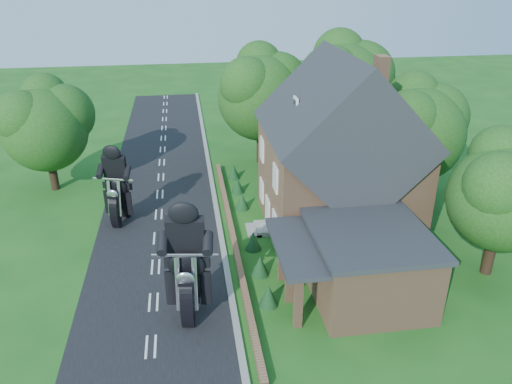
{
  "coord_description": "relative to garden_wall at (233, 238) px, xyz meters",
  "views": [
    {
      "loc": [
        1.95,
        -19.49,
        14.55
      ],
      "look_at": [
        5.68,
        5.47,
        2.8
      ],
      "focal_mm": 35.0,
      "sensor_mm": 36.0,
      "label": 1
    }
  ],
  "objects": [
    {
      "name": "motorcycle_lead",
      "position": [
        -2.59,
        -6.2,
        0.67
      ],
      "size": [
        0.73,
        1.91,
        1.73
      ],
      "primitive_type": null,
      "rotation": [
        0.0,
        0.0,
        3.0
      ],
      "color": "black",
      "rests_on": "ground"
    },
    {
      "name": "ground",
      "position": [
        -4.3,
        -5.0,
        -0.2
      ],
      "size": [
        120.0,
        120.0,
        0.0
      ],
      "primitive_type": "plane",
      "color": "#1A5217",
      "rests_on": "ground"
    },
    {
      "name": "kerb",
      "position": [
        -0.65,
        -5.0,
        -0.14
      ],
      "size": [
        0.3,
        80.0,
        0.12
      ],
      "primitive_type": "cube",
      "color": "gray",
      "rests_on": "ground"
    },
    {
      "name": "shrub_b",
      "position": [
        1.0,
        -3.5,
        0.35
      ],
      "size": [
        0.9,
        0.9,
        1.1
      ],
      "primitive_type": "cone",
      "color": "#103418",
      "rests_on": "ground"
    },
    {
      "name": "shrub_a",
      "position": [
        1.0,
        -6.0,
        0.35
      ],
      "size": [
        0.9,
        0.9,
        1.1
      ],
      "primitive_type": "cone",
      "color": "#103418",
      "rests_on": "ground"
    },
    {
      "name": "garden_wall",
      "position": [
        0.0,
        0.0,
        0.0
      ],
      "size": [
        0.3,
        22.0,
        0.4
      ],
      "primitive_type": "cube",
      "color": "#91684A",
      "rests_on": "ground"
    },
    {
      "name": "shrub_d",
      "position": [
        1.0,
        4.0,
        0.35
      ],
      "size": [
        0.9,
        0.9,
        1.1
      ],
      "primitive_type": "cone",
      "color": "#103418",
      "rests_on": "ground"
    },
    {
      "name": "tree_far_road",
      "position": [
        -11.16,
        9.11,
        4.64
      ],
      "size": [
        6.08,
        5.6,
        7.84
      ],
      "color": "black",
      "rests_on": "ground"
    },
    {
      "name": "tree_annex_side",
      "position": [
        12.83,
        -4.9,
        4.49
      ],
      "size": [
        5.64,
        5.2,
        7.48
      ],
      "color": "black",
      "rests_on": "ground"
    },
    {
      "name": "shrub_e",
      "position": [
        1.0,
        6.5,
        0.35
      ],
      "size": [
        0.9,
        0.9,
        1.1
      ],
      "primitive_type": "cone",
      "color": "#103418",
      "rests_on": "ground"
    },
    {
      "name": "shrub_f",
      "position": [
        1.0,
        9.0,
        0.35
      ],
      "size": [
        0.9,
        0.9,
        1.1
      ],
      "primitive_type": "cone",
      "color": "#103418",
      "rests_on": "ground"
    },
    {
      "name": "motorcycle_follow",
      "position": [
        -6.5,
        3.27,
        0.56
      ],
      "size": [
        0.87,
        1.67,
        1.51
      ],
      "primitive_type": null,
      "rotation": [
        0.0,
        0.0,
        2.84
      ],
      "color": "black",
      "rests_on": "ground"
    },
    {
      "name": "house",
      "position": [
        6.19,
        1.0,
        4.14
      ],
      "size": [
        9.54,
        8.64,
        10.24
      ],
      "color": "#91684A",
      "rests_on": "ground"
    },
    {
      "name": "road",
      "position": [
        -4.3,
        -5.0,
        -0.19
      ],
      "size": [
        7.0,
        80.0,
        0.02
      ],
      "primitive_type": "cube",
      "color": "black",
      "rests_on": "ground"
    },
    {
      "name": "tree_house_right",
      "position": [
        12.35,
        3.62,
        4.99
      ],
      "size": [
        6.51,
        6.0,
        8.4
      ],
      "color": "black",
      "rests_on": "ground"
    },
    {
      "name": "tree_behind_house",
      "position": [
        9.88,
        11.14,
        6.03
      ],
      "size": [
        7.81,
        7.2,
        10.08
      ],
      "color": "black",
      "rests_on": "ground"
    },
    {
      "name": "shrub_c",
      "position": [
        1.0,
        -1.0,
        0.35
      ],
      "size": [
        0.9,
        0.9,
        1.1
      ],
      "primitive_type": "cone",
      "color": "#103418",
      "rests_on": "ground"
    },
    {
      "name": "annex",
      "position": [
        5.57,
        -5.8,
        1.57
      ],
      "size": [
        7.05,
        5.94,
        3.44
      ],
      "color": "#91684A",
      "rests_on": "ground"
    },
    {
      "name": "tree_behind_left",
      "position": [
        3.86,
        12.13,
        5.53
      ],
      "size": [
        6.94,
        6.4,
        9.16
      ],
      "color": "black",
      "rests_on": "ground"
    }
  ]
}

